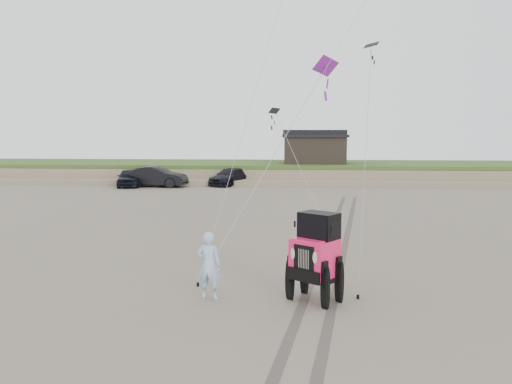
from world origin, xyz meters
TOP-DOWN VIEW (x-y plane):
  - ground at (0.00, 0.00)m, footprint 160.00×160.00m
  - dune_ridge at (0.00, 37.50)m, footprint 160.00×14.25m
  - cabin at (2.00, 37.00)m, footprint 6.40×5.40m
  - truck_a at (-14.60, 29.19)m, footprint 2.95×5.00m
  - truck_b at (-12.13, 29.09)m, footprint 5.57×2.35m
  - truck_c at (-5.86, 31.15)m, footprint 3.89×5.62m
  - jeep at (0.68, -0.50)m, footprint 4.90×5.57m
  - man at (-2.22, -0.53)m, footprint 0.75×0.56m
  - kite_flock at (1.69, 9.38)m, footprint 4.96×8.52m
  - stake_main at (-2.76, 0.57)m, footprint 0.08×0.08m
  - stake_aux at (1.90, -0.22)m, footprint 0.08×0.08m
  - tire_tracks at (2.00, 8.00)m, footprint 5.22×29.74m

SIDE VIEW (x-z plane):
  - ground at x=0.00m, z-range 0.00..0.00m
  - tire_tracks at x=2.00m, z-range 0.00..0.01m
  - stake_main at x=-2.76m, z-range 0.00..0.12m
  - stake_aux at x=1.90m, z-range 0.00..0.12m
  - truck_c at x=-5.86m, z-range 0.00..1.51m
  - truck_a at x=-14.60m, z-range 0.00..1.59m
  - dune_ridge at x=0.00m, z-range -0.04..1.68m
  - truck_b at x=-12.13m, z-range 0.00..1.79m
  - man at x=-2.22m, z-range 0.00..1.90m
  - jeep at x=0.68m, z-range 0.00..1.95m
  - cabin at x=2.00m, z-range 1.56..4.91m
  - kite_flock at x=1.69m, z-range 4.66..12.85m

